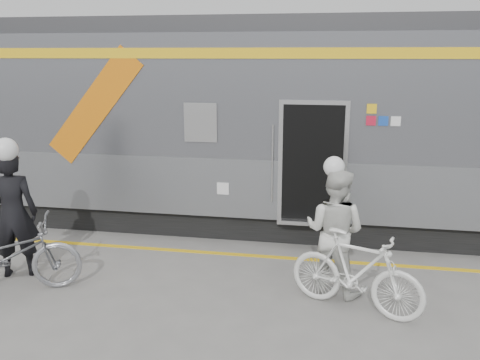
% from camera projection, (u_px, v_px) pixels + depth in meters
% --- Properties ---
extents(ground, '(90.00, 90.00, 0.00)m').
position_uv_depth(ground, '(184.00, 312.00, 6.94)').
color(ground, slate).
rests_on(ground, ground).
extents(train, '(24.00, 3.17, 4.10)m').
position_uv_depth(train, '(210.00, 122.00, 10.56)').
color(train, black).
rests_on(train, ground).
extents(safety_strip, '(24.00, 0.12, 0.01)m').
position_uv_depth(safety_strip, '(218.00, 253.00, 9.00)').
color(safety_strip, yellow).
rests_on(safety_strip, ground).
extents(man, '(0.87, 0.72, 2.04)m').
position_uv_depth(man, '(13.00, 214.00, 7.90)').
color(man, black).
rests_on(man, ground).
extents(bicycle_left, '(2.26, 1.45, 1.12)m').
position_uv_depth(bicycle_left, '(6.00, 255.00, 7.45)').
color(bicycle_left, '#94959B').
rests_on(bicycle_left, ground).
extents(woman, '(1.11, 1.00, 1.87)m').
position_uv_depth(woman, '(335.00, 231.00, 7.36)').
color(woman, silver).
rests_on(woman, ground).
extents(bicycle_right, '(1.95, 1.21, 1.13)m').
position_uv_depth(bicycle_right, '(356.00, 272.00, 6.87)').
color(bicycle_right, white).
rests_on(bicycle_right, ground).
extents(helmet_man, '(0.35, 0.35, 0.35)m').
position_uv_depth(helmet_man, '(4.00, 138.00, 7.61)').
color(helmet_man, white).
rests_on(helmet_man, man).
extents(helmet_woman, '(0.30, 0.30, 0.30)m').
position_uv_depth(helmet_woman, '(338.00, 158.00, 7.10)').
color(helmet_woman, white).
rests_on(helmet_woman, woman).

